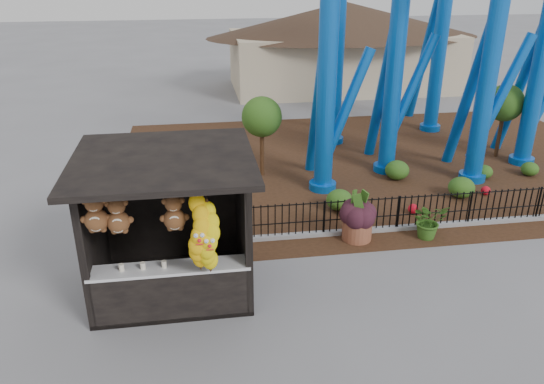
{
  "coord_description": "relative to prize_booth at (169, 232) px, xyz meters",
  "views": [
    {
      "loc": [
        -2.38,
        -8.85,
        6.57
      ],
      "look_at": [
        -0.79,
        1.5,
        2.0
      ],
      "focal_mm": 35.0,
      "sensor_mm": 36.0,
      "label": 1
    }
  ],
  "objects": [
    {
      "name": "potted_plant",
      "position": [
        6.42,
        1.61,
        -1.04
      ],
      "size": [
        0.94,
        0.83,
        0.97
      ],
      "primitive_type": "imported",
      "rotation": [
        0.0,
        0.0,
        0.08
      ],
      "color": "#1E581A",
      "rests_on": "ground"
    },
    {
      "name": "picket_fence",
      "position": [
        7.89,
        2.09,
        -1.02
      ],
      "size": [
        12.2,
        0.06,
        1.0
      ],
      "primitive_type": null,
      "color": "black",
      "rests_on": "ground"
    },
    {
      "name": "ground",
      "position": [
        2.99,
        -0.91,
        -1.52
      ],
      "size": [
        120.0,
        120.0,
        0.0
      ],
      "primitive_type": "plane",
      "color": "slate",
      "rests_on": "ground"
    },
    {
      "name": "landscaping",
      "position": [
        7.63,
        4.43,
        -1.22
      ],
      "size": [
        7.62,
        3.06,
        0.63
      ],
      "color": "#2C5318",
      "rests_on": "mulch_bed"
    },
    {
      "name": "planter_foliage",
      "position": [
        4.59,
        1.79,
        -0.6
      ],
      "size": [
        0.7,
        0.7,
        0.64
      ],
      "primitive_type": "ellipsoid",
      "color": "black",
      "rests_on": "terracotta_planter"
    },
    {
      "name": "mulch_bed",
      "position": [
        6.99,
        7.09,
        -1.52
      ],
      "size": [
        18.0,
        12.0,
        0.02
      ],
      "primitive_type": "cube",
      "color": "#331E11",
      "rests_on": "ground"
    },
    {
      "name": "curb",
      "position": [
        6.99,
        2.09,
        -1.46
      ],
      "size": [
        18.0,
        0.18,
        0.12
      ],
      "primitive_type": "cube",
      "color": "gray",
      "rests_on": "ground"
    },
    {
      "name": "pavilion",
      "position": [
        8.99,
        19.09,
        1.54
      ],
      "size": [
        15.0,
        15.0,
        4.8
      ],
      "color": "#BFAD8C",
      "rests_on": "ground"
    },
    {
      "name": "prize_booth",
      "position": [
        0.0,
        0.0,
        0.0
      ],
      "size": [
        3.5,
        3.4,
        3.12
      ],
      "color": "black",
      "rests_on": "ground"
    },
    {
      "name": "terracotta_planter",
      "position": [
        4.59,
        1.79,
        -1.22
      ],
      "size": [
        0.84,
        0.84,
        0.61
      ],
      "primitive_type": "cylinder",
      "rotation": [
        0.0,
        0.0,
        -0.12
      ],
      "color": "brown",
      "rests_on": "ground"
    }
  ]
}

